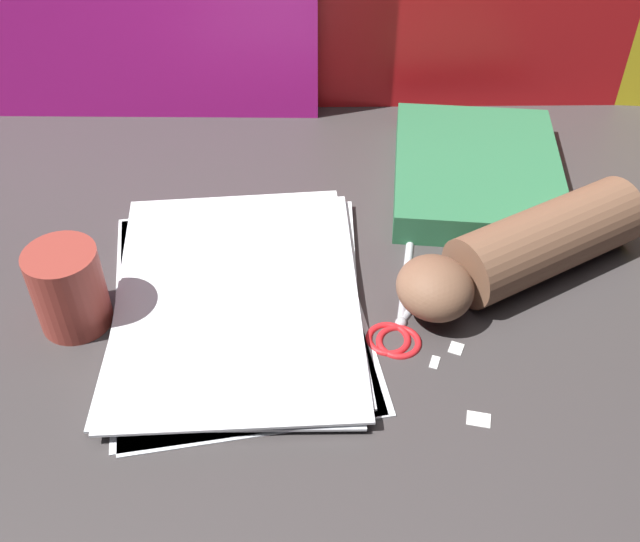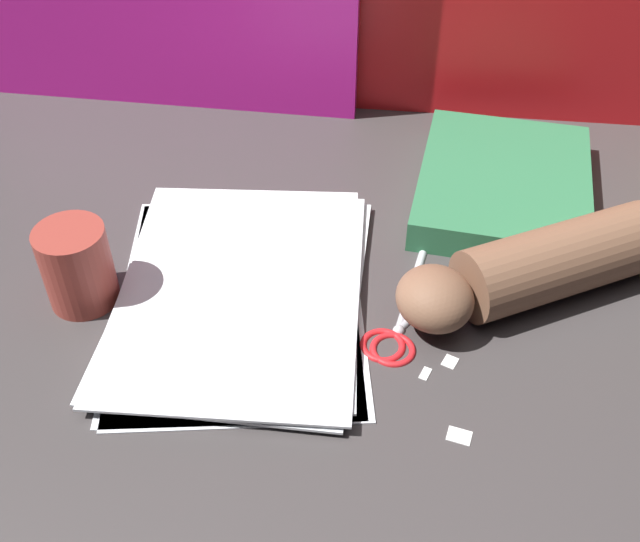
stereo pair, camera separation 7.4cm
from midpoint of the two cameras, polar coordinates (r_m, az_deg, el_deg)
ground_plane at (r=0.80m, az=-0.97°, el=-1.73°), size 6.00×6.00×0.00m
paper_stack at (r=0.79m, az=-8.95°, el=-2.28°), size 0.28×0.36×0.02m
book_closed at (r=0.96m, az=9.68°, el=7.40°), size 0.25×0.29×0.04m
scissors at (r=0.78m, az=3.72°, el=-3.40°), size 0.13×0.18×0.01m
hand_forearm at (r=0.82m, az=12.77°, el=1.47°), size 0.30×0.20×0.08m
paper_scrap_near at (r=0.70m, az=9.01°, el=-11.24°), size 0.03×0.02×0.00m
paper_scrap_mid at (r=0.74m, az=5.90°, el=-7.06°), size 0.01×0.02×0.00m
paper_scrap_far at (r=0.75m, az=7.58°, el=-5.98°), size 0.02×0.02×0.00m
mug at (r=0.79m, az=-21.17°, el=-1.38°), size 0.07×0.07×0.09m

